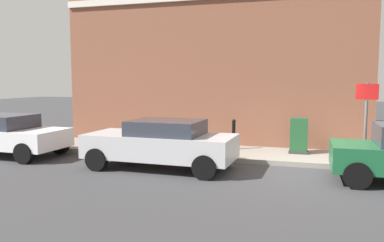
{
  "coord_description": "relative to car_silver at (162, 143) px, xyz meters",
  "views": [
    {
      "loc": [
        -10.77,
        0.0,
        2.52
      ],
      "look_at": [
        1.33,
        3.73,
        1.2
      ],
      "focal_mm": 36.66,
      "sensor_mm": 36.0,
      "label": 1
    }
  ],
  "objects": [
    {
      "name": "car_silver",
      "position": [
        0.0,
        0.0,
        0.0
      ],
      "size": [
        1.98,
        4.28,
        1.4
      ],
      "rotation": [
        0.0,
        0.0,
        1.55
      ],
      "color": "#B7B7BC",
      "rests_on": "ground"
    },
    {
      "name": "bollard_near_cabinet",
      "position": [
        2.89,
        -1.52,
        -0.04
      ],
      "size": [
        0.14,
        0.14,
        1.04
      ],
      "color": "black",
      "rests_on": "sidewalk"
    },
    {
      "name": "car_white",
      "position": [
        0.25,
        5.76,
        -0.02
      ],
      "size": [
        2.02,
        4.26,
        1.38
      ],
      "rotation": [
        0.0,
        0.0,
        1.55
      ],
      "color": "silver",
      "rests_on": "ground"
    },
    {
      "name": "ground",
      "position": [
        0.48,
        -4.08,
        -0.74
      ],
      "size": [
        80.0,
        80.0,
        0.0
      ],
      "primitive_type": "plane",
      "color": "#38383A"
    },
    {
      "name": "street_sign",
      "position": [
        1.67,
        -5.54,
        0.92
      ],
      "size": [
        0.08,
        0.6,
        2.3
      ],
      "color": "#59595B",
      "rests_on": "sidewalk"
    },
    {
      "name": "utility_cabinet",
      "position": [
        2.79,
        -3.69,
        -0.06
      ],
      "size": [
        0.46,
        0.61,
        1.15
      ],
      "color": "#1E4C28",
      "rests_on": "sidewalk"
    },
    {
      "name": "sidewalk",
      "position": [
        2.49,
        1.92,
        -0.67
      ],
      "size": [
        2.37,
        30.0,
        0.15
      ],
      "primitive_type": "cube",
      "color": "gray",
      "rests_on": "ground"
    },
    {
      "name": "bollard_far_kerb",
      "position": [
        1.56,
        0.35,
        -0.04
      ],
      "size": [
        0.14,
        0.14,
        1.04
      ],
      "color": "black",
      "rests_on": "sidewalk"
    },
    {
      "name": "corner_building",
      "position": [
        7.65,
        -0.35,
        3.56
      ],
      "size": [
        8.04,
        11.47,
        8.6
      ],
      "color": "brown",
      "rests_on": "ground"
    }
  ]
}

